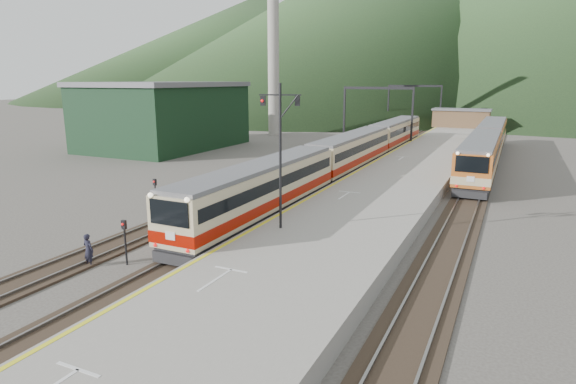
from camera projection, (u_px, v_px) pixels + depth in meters
The scene contains 20 objects.
ground at pixel (18, 355), 15.86m from camera, with size 400.00×400.00×0.00m, color #47423D.
track_main at pixel (365, 165), 51.06m from camera, with size 2.60×200.00×0.23m.
track_far at pixel (321, 161), 53.14m from camera, with size 2.60×200.00×0.23m.
track_second at pixel (481, 173), 46.28m from camera, with size 2.60×200.00×0.23m.
platform at pixel (415, 168), 46.87m from camera, with size 8.00×100.00×1.00m, color gray.
gantry_near at pixel (378, 105), 64.20m from camera, with size 9.55×0.25×8.00m.
gantry_far at pixel (414, 99), 86.21m from camera, with size 9.55×0.25×8.00m.
warehouse at pixel (165, 115), 63.50m from camera, with size 14.50×20.50×8.60m.
smokestack at pixel (273, 40), 76.19m from camera, with size 1.80×1.80×30.00m, color #9E998E.
station_shed at pixel (461, 118), 81.62m from camera, with size 9.40×4.40×3.10m.
hill_a at pixel (378, 26), 192.98m from camera, with size 180.00×180.00×60.00m, color #274124.
hill_b at pixel (571, 8), 197.37m from camera, with size 220.00×220.00×75.00m, color #274124.
hill_d at pixel (262, 46), 270.85m from camera, with size 200.00×200.00×55.00m, color #274124.
main_train at pixel (352, 154), 46.63m from camera, with size 2.67×54.86×3.26m.
second_train at pixel (487, 145), 52.17m from camera, with size 2.81×38.28×3.43m.
signal_mast at pixel (280, 142), 25.08m from camera, with size 2.15×0.68×7.70m.
short_signal_a at pixel (125, 236), 23.26m from camera, with size 0.23×0.18×2.27m.
short_signal_b at pixel (320, 159), 46.15m from camera, with size 0.24×0.18×2.27m.
short_signal_c at pixel (155, 190), 32.90m from camera, with size 0.24×0.19×2.27m.
worker at pixel (88, 250), 23.22m from camera, with size 0.60×0.39×1.65m, color black.
Camera 1 is at (14.14, -9.05, 8.84)m, focal length 30.00 mm.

